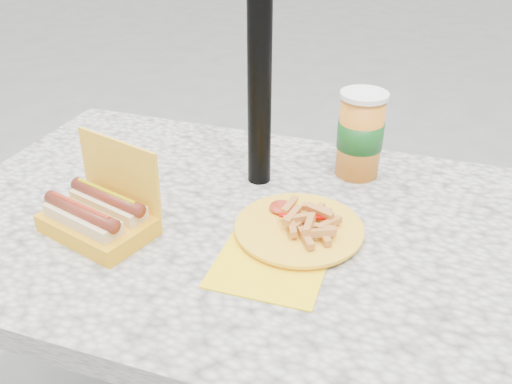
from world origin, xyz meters
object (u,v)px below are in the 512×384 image
(umbrella_pole, at_px, (260,19))
(soda_cup, at_px, (360,134))
(hotdog_box, at_px, (99,215))
(fries_plate, at_px, (297,230))

(umbrella_pole, xyz_separation_m, soda_cup, (0.20, 0.10, -0.25))
(hotdog_box, bearing_deg, umbrella_pole, 68.66)
(umbrella_pole, relative_size, fries_plate, 6.72)
(umbrella_pole, relative_size, soda_cup, 11.41)
(fries_plate, bearing_deg, soda_cup, 77.40)
(fries_plate, bearing_deg, hotdog_box, -163.23)
(hotdog_box, distance_m, soda_cup, 0.57)
(umbrella_pole, distance_m, hotdog_box, 0.48)
(hotdog_box, relative_size, fries_plate, 0.71)
(hotdog_box, relative_size, soda_cup, 1.21)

